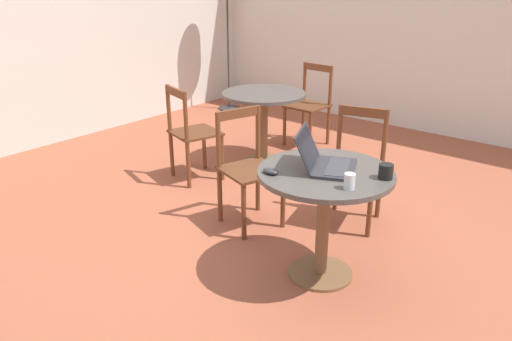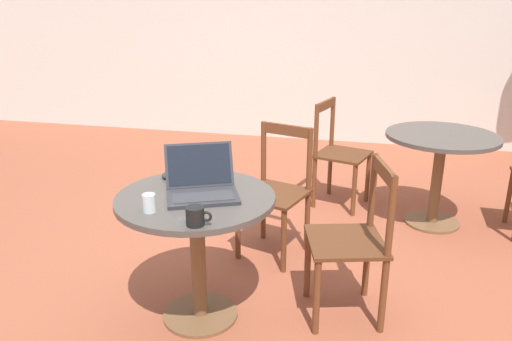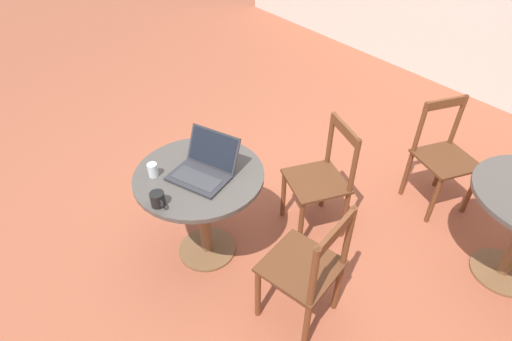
# 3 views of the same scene
# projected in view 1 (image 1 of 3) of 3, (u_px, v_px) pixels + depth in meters

# --- Properties ---
(ground_plane) EXTENTS (16.00, 16.00, 0.00)m
(ground_plane) POSITION_uv_depth(u_px,v_px,m) (273.00, 242.00, 3.53)
(ground_plane) COLOR #9E5138
(wall_back) EXTENTS (9.40, 0.06, 2.70)m
(wall_back) POSITION_uv_depth(u_px,v_px,m) (15.00, 18.00, 4.92)
(wall_back) COLOR silver
(wall_back) RESTS_ON ground_plane
(wall_side) EXTENTS (0.06, 9.40, 2.70)m
(wall_side) POSITION_uv_depth(u_px,v_px,m) (458.00, 14.00, 5.35)
(wall_side) COLOR silver
(wall_side) RESTS_ON ground_plane
(cafe_table_near) EXTENTS (0.80, 0.80, 0.70)m
(cafe_table_near) POSITION_uv_depth(u_px,v_px,m) (324.00, 195.00, 2.95)
(cafe_table_near) COLOR brown
(cafe_table_near) RESTS_ON ground_plane
(cafe_table_mid) EXTENTS (0.80, 0.80, 0.70)m
(cafe_table_mid) POSITION_uv_depth(u_px,v_px,m) (264.00, 108.00, 4.80)
(cafe_table_mid) COLOR brown
(cafe_table_mid) RESTS_ON ground_plane
(chair_near_back) EXTENTS (0.49, 0.49, 0.86)m
(chair_near_back) POSITION_uv_depth(u_px,v_px,m) (248.00, 169.00, 3.65)
(chair_near_back) COLOR brown
(chair_near_back) RESTS_ON ground_plane
(chair_near_right) EXTENTS (0.48, 0.48, 0.86)m
(chair_near_right) POSITION_uv_depth(u_px,v_px,m) (355.00, 167.00, 3.68)
(chair_near_right) COLOR brown
(chair_near_right) RESTS_ON ground_plane
(chair_mid_right) EXTENTS (0.40, 0.40, 0.86)m
(chair_mid_right) POSITION_uv_depth(u_px,v_px,m) (309.00, 105.00, 5.37)
(chair_mid_right) COLOR brown
(chair_mid_right) RESTS_ON ground_plane
(chair_mid_left) EXTENTS (0.49, 0.49, 0.86)m
(chair_mid_left) POSITION_uv_depth(u_px,v_px,m) (191.00, 134.00, 4.44)
(chair_mid_left) COLOR brown
(chair_mid_left) RESTS_ON ground_plane
(laptop) EXTENTS (0.45, 0.44, 0.23)m
(laptop) POSITION_uv_depth(u_px,v_px,m) (326.00, 161.00, 2.90)
(laptop) COLOR #2D2D33
(laptop) RESTS_ON cafe_table_near
(mouse) EXTENTS (0.06, 0.10, 0.03)m
(mouse) POSITION_uv_depth(u_px,v_px,m) (270.00, 171.00, 2.84)
(mouse) COLOR #2D2D33
(mouse) RESTS_ON cafe_table_near
(mug) EXTENTS (0.12, 0.08, 0.08)m
(mug) POSITION_uv_depth(u_px,v_px,m) (386.00, 171.00, 2.77)
(mug) COLOR black
(mug) RESTS_ON cafe_table_near
(drinking_glass) EXTENTS (0.06, 0.06, 0.09)m
(drinking_glass) POSITION_uv_depth(u_px,v_px,m) (350.00, 181.00, 2.64)
(drinking_glass) COLOR silver
(drinking_glass) RESTS_ON cafe_table_near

